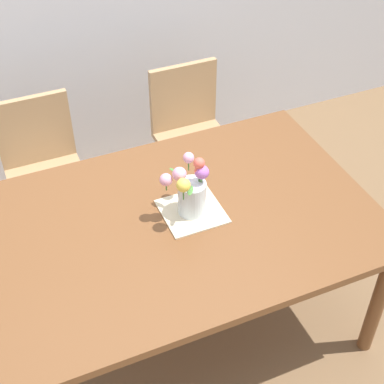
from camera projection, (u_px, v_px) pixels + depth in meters
ground_plane at (182, 320)px, 3.07m from camera, size 12.00×12.00×0.00m
dining_table at (180, 231)px, 2.63m from camera, size 1.76×1.18×0.75m
chair_left at (43, 165)px, 3.24m from camera, size 0.42×0.42×0.90m
chair_right at (191, 129)px, 3.51m from camera, size 0.42×0.42×0.90m
placemat at (192, 211)px, 2.61m from camera, size 0.27×0.27×0.01m
flower_vase at (191, 190)px, 2.52m from camera, size 0.22×0.23×0.28m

